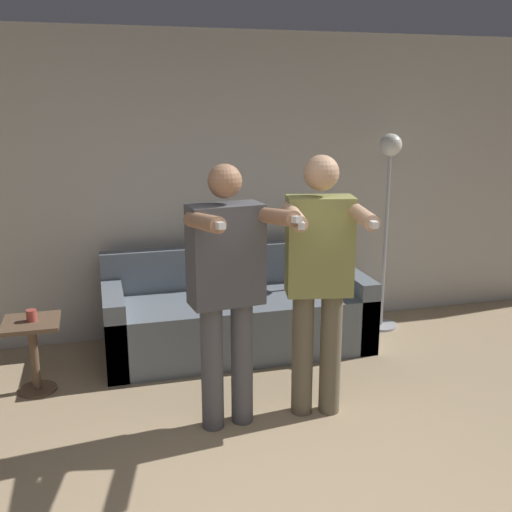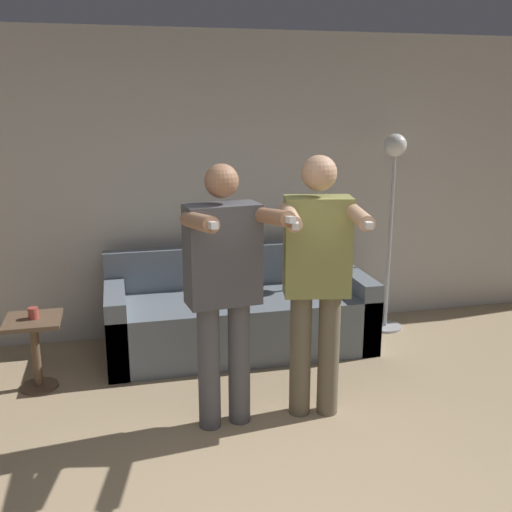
% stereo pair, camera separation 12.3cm
% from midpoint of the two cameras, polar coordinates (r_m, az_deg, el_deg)
% --- Properties ---
extents(wall_back, '(10.00, 0.05, 2.60)m').
position_cam_midpoint_polar(wall_back, '(5.21, -5.26, 6.50)').
color(wall_back, beige).
rests_on(wall_back, ground_plane).
extents(couch, '(2.16, 0.84, 0.82)m').
position_cam_midpoint_polar(couch, '(5.02, -0.88, -5.75)').
color(couch, slate).
rests_on(couch, ground_plane).
extents(person_left, '(0.57, 0.72, 1.67)m').
position_cam_midpoint_polar(person_left, '(3.63, -2.10, -2.34)').
color(person_left, '#56565B').
rests_on(person_left, ground_plane).
extents(person_right, '(0.57, 0.74, 1.71)m').
position_cam_midpoint_polar(person_right, '(3.78, 6.77, -1.48)').
color(person_right, '#6B604C').
rests_on(person_right, ground_plane).
extents(cat, '(0.42, 0.14, 0.18)m').
position_cam_midpoint_polar(cat, '(5.13, -2.30, 1.86)').
color(cat, '#3D3833').
rests_on(cat, couch).
extents(floor_lamp, '(0.30, 0.30, 1.76)m').
position_cam_midpoint_polar(floor_lamp, '(5.38, 13.52, 5.93)').
color(floor_lamp, '#B2B2B7').
rests_on(floor_lamp, ground_plane).
extents(side_table, '(0.39, 0.39, 0.53)m').
position_cam_midpoint_polar(side_table, '(4.57, -19.60, -7.51)').
color(side_table, brown).
rests_on(side_table, ground_plane).
extents(cup, '(0.07, 0.07, 0.08)m').
position_cam_midpoint_polar(cup, '(4.50, -19.71, -5.15)').
color(cup, '#B7473D').
rests_on(cup, side_table).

